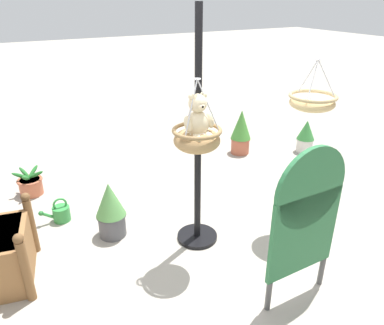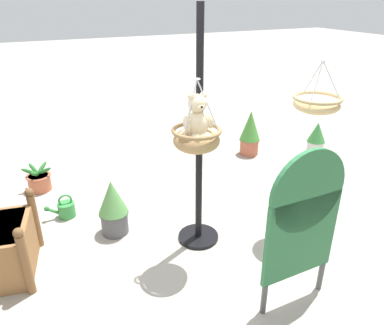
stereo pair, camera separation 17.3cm
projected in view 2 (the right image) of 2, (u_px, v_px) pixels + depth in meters
ground_plane at (189, 248)px, 3.92m from camera, size 40.00×40.00×0.00m
display_pole_central at (199, 176)px, 3.76m from camera, size 0.44×0.44×2.47m
hanging_basket_with_teddy at (197, 139)px, 3.27m from camera, size 0.45×0.45×0.66m
teddy_bear at (198, 120)px, 3.17m from camera, size 0.29×0.25×0.41m
hanging_basket_left_high at (317, 103)px, 3.61m from camera, size 0.48×0.48×0.51m
potted_plant_flowering_red at (39, 180)px, 5.02m from camera, size 0.40×0.39×0.37m
potted_plant_tall_leafy at (113, 207)px, 4.04m from camera, size 0.33×0.33×0.65m
potted_plant_bushy_green at (316, 138)px, 6.06m from camera, size 0.30×0.30×0.56m
potted_plant_conical_shrub at (250, 133)px, 6.03m from camera, size 0.34×0.34×0.75m
display_sign_board at (304, 218)px, 2.90m from camera, size 0.71×0.06×1.46m
watering_can at (66, 209)px, 4.43m from camera, size 0.35×0.20×0.30m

